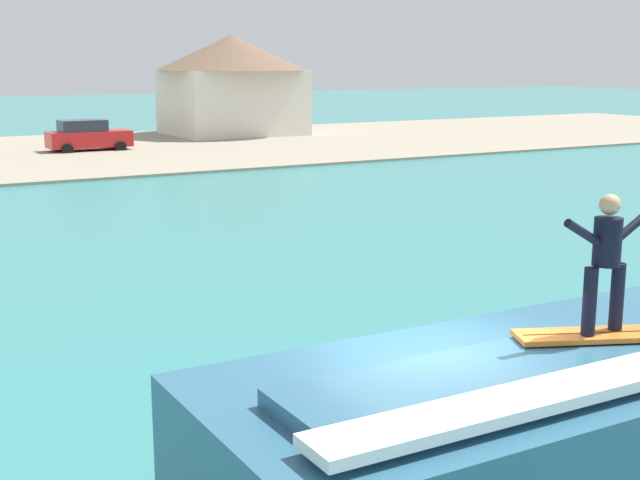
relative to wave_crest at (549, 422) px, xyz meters
name	(u,v)px	position (x,y,z in m)	size (l,w,h in m)	color
ground_plane	(425,477)	(-1.01, 1.03, -0.90)	(260.00, 260.00, 0.00)	teal
wave_crest	(549,422)	(0.00, 0.00, 0.00)	(8.45, 3.43, 1.91)	#2D5E79
surfboard	(590,335)	(0.43, -0.15, 1.04)	(1.80, 1.14, 0.06)	orange
surfer	(606,256)	(0.55, -0.19, 1.98)	(1.33, 0.32, 1.62)	black
car_far_shore	(88,136)	(5.82, 42.31, 0.05)	(4.60, 2.14, 1.86)	red
house_gabled_white	(232,79)	(17.63, 48.69, 2.99)	(10.52, 10.52, 6.86)	silver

